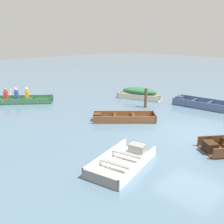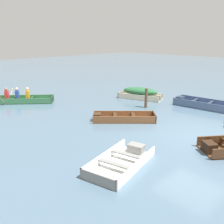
{
  "view_description": "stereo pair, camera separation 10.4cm",
  "coord_description": "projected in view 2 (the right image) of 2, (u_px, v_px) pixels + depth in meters",
  "views": [
    {
      "loc": [
        -9.01,
        -4.19,
        3.78
      ],
      "look_at": [
        -0.97,
        3.85,
        0.35
      ],
      "focal_mm": 40.0,
      "sensor_mm": 36.0,
      "label": 1
    },
    {
      "loc": [
        -8.93,
        -4.26,
        3.78
      ],
      "look_at": [
        -0.97,
        3.85,
        0.35
      ],
      "focal_mm": 40.0,
      "sensor_mm": 36.0,
      "label": 2
    }
  ],
  "objects": [
    {
      "name": "rowboat_green_with_crew",
      "position": [
        18.0,
        99.0,
        14.97
      ],
      "size": [
        3.35,
        3.09,
        0.91
      ],
      "color": "#387047",
      "rests_on": "ground"
    },
    {
      "name": "ground_plane",
      "position": [
        196.0,
        135.0,
        10.0
      ],
      "size": [
        80.0,
        80.0,
        0.0
      ],
      "primitive_type": "plane",
      "color": "slate"
    },
    {
      "name": "skiff_white_far_moored",
      "position": [
        123.0,
        161.0,
        7.69
      ],
      "size": [
        2.66,
        1.72,
        0.31
      ],
      "color": "white",
      "rests_on": "ground"
    },
    {
      "name": "skiff_slate_blue_near_moored",
      "position": [
        199.0,
        104.0,
        14.09
      ],
      "size": [
        1.46,
        3.04,
        0.41
      ],
      "color": "#475B7F",
      "rests_on": "ground"
    },
    {
      "name": "skiff_wooden_brown_mid_moored",
      "position": [
        121.0,
        118.0,
        11.71
      ],
      "size": [
        2.71,
        2.68,
        0.35
      ],
      "color": "brown",
      "rests_on": "ground"
    },
    {
      "name": "skiff_cream_outer_moored",
      "position": [
        141.0,
        92.0,
        15.78
      ],
      "size": [
        1.81,
        2.88,
        0.73
      ],
      "color": "beige",
      "rests_on": "ground"
    },
    {
      "name": "mooring_post",
      "position": [
        146.0,
        98.0,
        13.78
      ],
      "size": [
        0.16,
        0.16,
        1.08
      ],
      "primitive_type": "cylinder",
      "color": "brown",
      "rests_on": "ground"
    }
  ]
}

